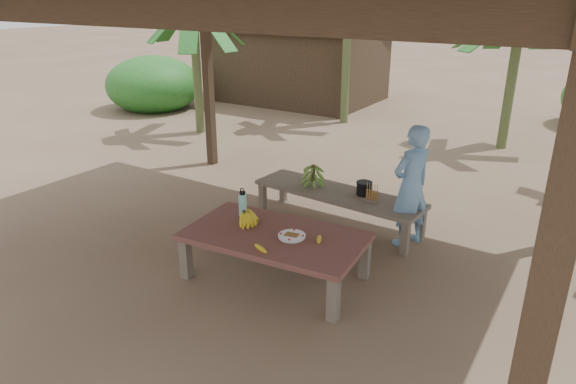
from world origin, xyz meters
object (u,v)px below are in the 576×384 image
Objects in this scene: bench at (338,196)px; cooking_pot at (364,189)px; woman at (411,186)px; water_flask at (243,204)px; ripe_banana_bunch at (244,216)px; work_table at (275,239)px; plate at (292,236)px.

bench is 11.99× the size of cooking_pot.
woman is at bearing -9.07° from cooking_pot.
cooking_pot is (0.80, 1.39, -0.11)m from water_flask.
ripe_banana_bunch is 1.48× the size of cooking_pot.
plate is (0.19, 0.01, 0.08)m from work_table.
woman reaches higher than cooking_pot.
ripe_banana_bunch is at bearing 170.79° from work_table.
water_flask is (-0.49, -1.31, 0.24)m from bench.
plate is 0.77m from water_flask.
work_table is 1.50m from bench.
woman is at bearing 42.37° from water_flask.
work_table is 1.74m from woman.
woman reaches higher than water_flask.
water_flask is at bearing 155.22° from work_table.
cooking_pot reaches higher than plate.
plate is (0.60, -0.02, -0.07)m from ripe_banana_bunch.
bench is 8.13× the size of plate.
ripe_banana_bunch is at bearing -15.01° from woman.
bench is 1.41m from water_flask.
ripe_banana_bunch is at bearing -99.26° from bench.
plate is at bearing 1.51° from woman.
bench is 1.56× the size of woman.
water_flask is 1.72× the size of cooking_pot.
work_table reaches higher than bench.
cooking_pot reaches higher than work_table.
water_flask is at bearing -21.51° from woman.
work_table is 0.84× the size of bench.
plate is at bearing -76.39° from bench.
ripe_banana_bunch is 0.19× the size of woman.
work_table is at bearing -19.43° from water_flask.
cooking_pot is (0.66, 1.56, -0.05)m from ripe_banana_bunch.
bench is at bearing 99.65° from plate.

